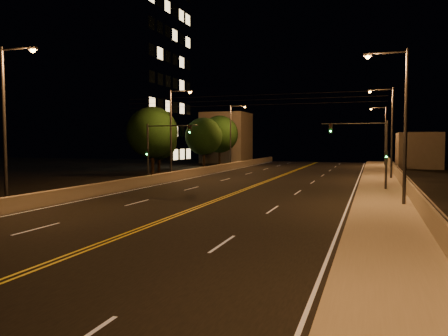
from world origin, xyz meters
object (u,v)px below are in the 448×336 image
(building_tower, at_px, (101,74))
(tree_1, at_px, (159,141))
(tree_3, at_px, (219,134))
(streetlight_1, at_px, (401,118))
(streetlight_5, at_px, (173,128))
(streetlight_3, at_px, (384,132))
(streetlight_4, at_px, (8,117))
(streetlight_6, at_px, (232,132))
(tree_0, at_px, (152,132))
(tree_2, at_px, (204,136))
(streetlight_2, at_px, (389,127))
(traffic_signal_left, at_px, (158,146))
(traffic_signal_right, at_px, (372,147))

(building_tower, bearing_deg, tree_1, -29.89)
(building_tower, xyz_separation_m, tree_3, (16.61, 7.99, -9.24))
(streetlight_1, bearing_deg, streetlight_5, 146.83)
(streetlight_3, bearing_deg, tree_1, -141.31)
(streetlight_4, height_order, streetlight_6, same)
(tree_0, distance_m, tree_2, 15.18)
(building_tower, distance_m, tree_1, 19.16)
(streetlight_3, bearing_deg, streetlight_5, -124.86)
(streetlight_5, bearing_deg, tree_2, 101.79)
(streetlight_2, bearing_deg, traffic_signal_left, -151.29)
(tree_1, bearing_deg, tree_0, -69.93)
(streetlight_6, height_order, building_tower, building_tower)
(streetlight_5, bearing_deg, traffic_signal_right, -16.11)
(traffic_signal_left, xyz_separation_m, tree_3, (-4.74, 30.41, 1.54))
(tree_1, bearing_deg, streetlight_4, -78.56)
(streetlight_2, xyz_separation_m, streetlight_6, (-21.46, 14.98, 0.00))
(traffic_signal_left, height_order, tree_2, tree_2)
(streetlight_4, relative_size, tree_2, 1.25)
(streetlight_1, relative_size, streetlight_3, 1.00)
(traffic_signal_right, bearing_deg, streetlight_1, -79.19)
(streetlight_1, distance_m, streetlight_6, 40.52)
(streetlight_4, relative_size, tree_0, 1.17)
(streetlight_1, xyz_separation_m, streetlight_6, (-21.46, 34.37, 0.00))
(streetlight_5, xyz_separation_m, tree_3, (-3.55, 24.67, -0.27))
(traffic_signal_right, xyz_separation_m, tree_3, (-23.43, 30.41, 1.54))
(traffic_signal_right, bearing_deg, tree_2, 134.37)
(traffic_signal_left, relative_size, building_tower, 0.19)
(streetlight_4, xyz_separation_m, tree_2, (-3.87, 40.50, -0.68))
(streetlight_2, xyz_separation_m, tree_0, (-25.72, -2.01, -0.36))
(streetlight_2, distance_m, tree_3, 31.60)
(streetlight_5, bearing_deg, streetlight_1, -33.17)
(streetlight_3, height_order, tree_2, streetlight_3)
(building_tower, distance_m, tree_3, 20.61)
(streetlight_1, relative_size, tree_2, 1.25)
(streetlight_3, height_order, streetlight_4, same)
(streetlight_3, xyz_separation_m, streetlight_5, (-21.46, -30.81, 0.00))
(streetlight_1, distance_m, traffic_signal_right, 8.62)
(traffic_signal_left, relative_size, tree_0, 0.70)
(traffic_signal_left, distance_m, tree_1, 16.18)
(streetlight_1, distance_m, streetlight_2, 19.39)
(streetlight_2, height_order, traffic_signal_right, streetlight_2)
(streetlight_1, distance_m, tree_2, 41.25)
(streetlight_4, distance_m, tree_0, 25.69)
(streetlight_2, bearing_deg, streetlight_1, -90.00)
(streetlight_4, bearing_deg, tree_3, 94.36)
(tree_1, xyz_separation_m, tree_2, (2.33, 9.87, 0.74))
(streetlight_1, distance_m, streetlight_5, 25.63)
(streetlight_3, distance_m, streetlight_5, 37.54)
(building_tower, relative_size, tree_2, 3.98)
(streetlight_3, distance_m, traffic_signal_left, 41.83)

